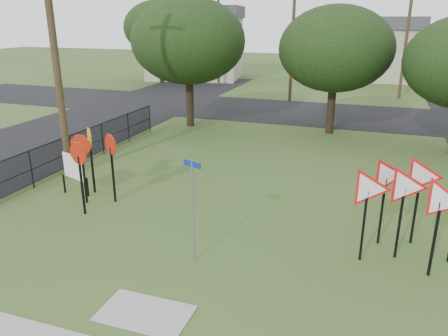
# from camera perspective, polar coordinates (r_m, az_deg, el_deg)

# --- Properties ---
(ground) EXTENTS (140.00, 140.00, 0.00)m
(ground) POSITION_cam_1_polar(r_m,az_deg,el_deg) (11.95, -4.61, -11.80)
(ground) COLOR #304C1C
(street_left) EXTENTS (8.00, 50.00, 0.02)m
(street_left) POSITION_cam_1_polar(r_m,az_deg,el_deg) (25.99, -20.28, 4.30)
(street_left) COLOR black
(street_left) RESTS_ON ground
(street_far) EXTENTS (60.00, 8.00, 0.02)m
(street_far) POSITION_cam_1_polar(r_m,az_deg,el_deg) (30.27, 10.82, 7.11)
(street_far) COLOR black
(street_far) RESTS_ON ground
(curb_pad) EXTENTS (2.00, 1.20, 0.02)m
(curb_pad) POSITION_cam_1_polar(r_m,az_deg,el_deg) (10.18, -10.30, -18.19)
(curb_pad) COLOR gray
(curb_pad) RESTS_ON ground
(street_name_sign) EXTENTS (0.54, 0.23, 2.77)m
(street_name_sign) POSITION_cam_1_polar(r_m,az_deg,el_deg) (11.19, -4.07, -4.79)
(street_name_sign) COLOR gray
(street_name_sign) RESTS_ON ground
(stop_sign_cluster) EXTENTS (1.81, 2.06, 2.46)m
(stop_sign_cluster) POSITION_cam_1_polar(r_m,az_deg,el_deg) (15.34, -17.02, 1.97)
(stop_sign_cluster) COLOR black
(stop_sign_cluster) RESTS_ON ground
(yield_sign_cluster) EXTENTS (3.36, 1.91, 2.62)m
(yield_sign_cluster) POSITION_cam_1_polar(r_m,az_deg,el_deg) (12.21, 23.39, -2.68)
(yield_sign_cluster) COLOR black
(yield_sign_cluster) RESTS_ON ground
(info_board) EXTENTS (1.15, 0.44, 1.51)m
(info_board) POSITION_cam_1_polar(r_m,az_deg,el_deg) (16.51, -19.03, -0.04)
(info_board) COLOR black
(info_board) RESTS_ON ground
(utility_pole_main) EXTENTS (3.55, 0.33, 10.00)m
(utility_pole_main) POSITION_cam_1_polar(r_m,az_deg,el_deg) (18.00, -21.21, 14.96)
(utility_pole_main) COLOR #4A3722
(utility_pole_main) RESTS_ON ground
(far_pole_a) EXTENTS (1.40, 0.24, 9.00)m
(far_pole_a) POSITION_cam_1_polar(r_m,az_deg,el_deg) (33.95, 8.95, 16.31)
(far_pole_a) COLOR #4A3722
(far_pole_a) RESTS_ON ground
(far_pole_b) EXTENTS (1.40, 0.24, 8.50)m
(far_pole_b) POSITION_cam_1_polar(r_m,az_deg,el_deg) (37.42, 22.68, 14.98)
(far_pole_b) COLOR #4A3722
(far_pole_b) RESTS_ON ground
(far_pole_c) EXTENTS (1.40, 0.24, 9.00)m
(far_pole_c) POSITION_cam_1_polar(r_m,az_deg,el_deg) (41.87, -0.74, 17.01)
(far_pole_c) COLOR #4A3722
(far_pole_c) RESTS_ON ground
(fence_run) EXTENTS (0.05, 11.55, 1.50)m
(fence_run) POSITION_cam_1_polar(r_m,az_deg,el_deg) (20.29, -17.40, 2.95)
(fence_run) COLOR black
(fence_run) RESTS_ON ground
(house_left) EXTENTS (10.58, 8.88, 7.20)m
(house_left) POSITION_cam_1_polar(r_m,az_deg,el_deg) (47.09, -3.77, 16.05)
(house_left) COLOR #B6AF92
(house_left) RESTS_ON ground
(house_mid) EXTENTS (8.40, 8.40, 6.20)m
(house_mid) POSITION_cam_1_polar(r_m,az_deg,el_deg) (49.43, 19.54, 14.60)
(house_mid) COLOR #B6AF92
(house_mid) RESTS_ON ground
(tree_near_left) EXTENTS (6.40, 6.40, 7.27)m
(tree_near_left) POSITION_cam_1_polar(r_m,az_deg,el_deg) (25.52, -4.68, 16.19)
(tree_near_left) COLOR black
(tree_near_left) RESTS_ON ground
(tree_near_mid) EXTENTS (6.00, 6.00, 6.80)m
(tree_near_mid) POSITION_cam_1_polar(r_m,az_deg,el_deg) (24.49, 14.39, 14.82)
(tree_near_mid) COLOR black
(tree_near_mid) RESTS_ON ground
(tree_far_left) EXTENTS (6.80, 6.80, 7.73)m
(tree_far_left) POSITION_cam_1_polar(r_m,az_deg,el_deg) (44.25, -8.43, 17.67)
(tree_far_left) COLOR black
(tree_far_left) RESTS_ON ground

